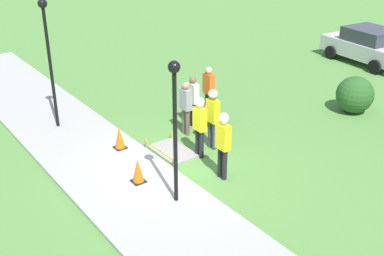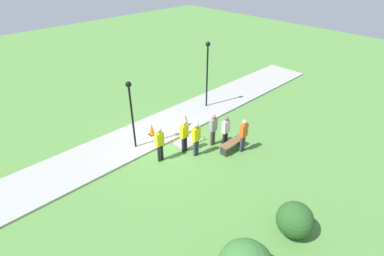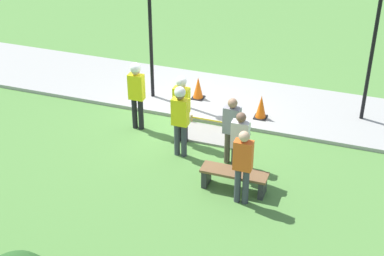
# 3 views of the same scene
# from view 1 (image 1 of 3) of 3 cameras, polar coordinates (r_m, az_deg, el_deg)

# --- Properties ---
(ground_plane) EXTENTS (60.00, 60.00, 0.00)m
(ground_plane) POSITION_cam_1_polar(r_m,az_deg,el_deg) (13.35, -2.42, -4.93)
(ground_plane) COLOR #51843D
(sidewalk) EXTENTS (28.00, 2.88, 0.10)m
(sidewalk) POSITION_cam_1_polar(r_m,az_deg,el_deg) (12.70, -7.85, -6.62)
(sidewalk) COLOR #9E9E99
(sidewalk) RESTS_ON ground_plane
(wet_concrete_patch) EXTENTS (1.52, 0.97, 0.26)m
(wet_concrete_patch) POSITION_cam_1_polar(r_m,az_deg,el_deg) (14.23, -2.32, -2.76)
(wet_concrete_patch) COLOR gray
(wet_concrete_patch) RESTS_ON ground_plane
(traffic_cone_near_patch) EXTENTS (0.34, 0.34, 0.67)m
(traffic_cone_near_patch) POSITION_cam_1_polar(r_m,az_deg,el_deg) (14.27, -8.59, -1.18)
(traffic_cone_near_patch) COLOR black
(traffic_cone_near_patch) RESTS_ON sidewalk
(traffic_cone_far_patch) EXTENTS (0.34, 0.34, 0.66)m
(traffic_cone_far_patch) POSITION_cam_1_polar(r_m,az_deg,el_deg) (12.51, -6.43, -5.06)
(traffic_cone_far_patch) COLOR black
(traffic_cone_far_patch) RESTS_ON sidewalk
(park_bench) EXTENTS (1.51, 0.44, 0.49)m
(park_bench) POSITION_cam_1_polar(r_m,az_deg,el_deg) (16.04, 1.45, 1.80)
(park_bench) COLOR #2D2D33
(park_bench) RESTS_ON ground_plane
(worker_supervisor) EXTENTS (0.40, 0.26, 1.83)m
(worker_supervisor) POSITION_cam_1_polar(r_m,az_deg,el_deg) (13.53, 0.92, 0.75)
(worker_supervisor) COLOR black
(worker_supervisor) RESTS_ON ground_plane
(worker_assistant) EXTENTS (0.40, 0.27, 1.87)m
(worker_assistant) POSITION_cam_1_polar(r_m,az_deg,el_deg) (14.01, 2.46, 1.75)
(worker_assistant) COLOR #383D47
(worker_assistant) RESTS_ON ground_plane
(worker_trainee) EXTENTS (0.40, 0.27, 1.88)m
(worker_trainee) POSITION_cam_1_polar(r_m,az_deg,el_deg) (12.44, 3.70, -1.37)
(worker_trainee) COLOR black
(worker_trainee) RESTS_ON ground_plane
(bystander_in_orange_shirt) EXTENTS (0.40, 0.23, 1.79)m
(bystander_in_orange_shirt) POSITION_cam_1_polar(r_m,az_deg,el_deg) (16.21, 1.97, 4.65)
(bystander_in_orange_shirt) COLOR #383D47
(bystander_in_orange_shirt) RESTS_ON ground_plane
(bystander_in_gray_shirt) EXTENTS (0.40, 0.23, 1.72)m
(bystander_in_gray_shirt) POSITION_cam_1_polar(r_m,az_deg,el_deg) (15.51, 0.11, 3.52)
(bystander_in_gray_shirt) COLOR black
(bystander_in_gray_shirt) RESTS_ON ground_plane
(bystander_in_white_shirt) EXTENTS (0.40, 0.23, 1.75)m
(bystander_in_white_shirt) POSITION_cam_1_polar(r_m,az_deg,el_deg) (14.95, -0.76, 2.74)
(bystander_in_white_shirt) COLOR brown
(bystander_in_white_shirt) RESTS_ON ground_plane
(lamppost_near) EXTENTS (0.28, 0.28, 3.53)m
(lamppost_near) POSITION_cam_1_polar(r_m,az_deg,el_deg) (10.78, -2.05, 1.94)
(lamppost_near) COLOR black
(lamppost_near) RESTS_ON sidewalk
(lamppost_far) EXTENTS (0.28, 0.28, 4.07)m
(lamppost_far) POSITION_cam_1_polar(r_m,az_deg,el_deg) (15.39, -16.71, 9.24)
(lamppost_far) COLOR black
(lamppost_far) RESTS_ON sidewalk
(parked_car_silver) EXTENTS (4.36, 2.56, 1.59)m
(parked_car_silver) POSITION_cam_1_polar(r_m,az_deg,el_deg) (23.66, 20.26, 9.16)
(parked_car_silver) COLOR #BCBCC1
(parked_car_silver) RESTS_ON ground_plane
(shrub_rounded_near) EXTENTS (1.30, 1.30, 1.30)m
(shrub_rounded_near) POSITION_cam_1_polar(r_m,az_deg,el_deg) (17.67, 18.75, 3.76)
(shrub_rounded_near) COLOR #285623
(shrub_rounded_near) RESTS_ON ground_plane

